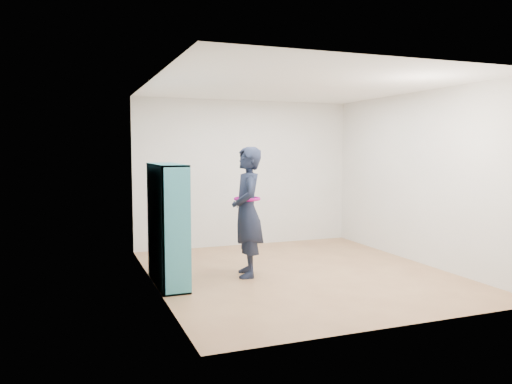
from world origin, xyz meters
name	(u,v)px	position (x,y,z in m)	size (l,w,h in m)	color
floor	(299,273)	(0.00, 0.00, 0.00)	(4.50, 4.50, 0.00)	#8E6140
ceiling	(301,85)	(0.00, 0.00, 2.60)	(4.50, 4.50, 0.00)	white
wall_left	(154,185)	(-2.00, 0.00, 1.30)	(0.02, 4.50, 2.60)	beige
wall_right	(419,178)	(2.00, 0.00, 1.30)	(0.02, 4.50, 2.60)	beige
wall_back	(245,173)	(0.00, 2.25, 1.30)	(4.00, 0.02, 2.60)	beige
wall_front	(402,195)	(0.00, -2.25, 1.30)	(4.00, 0.02, 2.60)	beige
bookshelf	(166,227)	(-1.85, 0.11, 0.75)	(0.34, 1.16, 1.55)	teal
person	(247,212)	(-0.73, 0.13, 0.89)	(0.56, 0.72, 1.77)	black
smartphone	(237,203)	(-0.84, 0.23, 1.00)	(0.02, 0.10, 0.14)	silver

